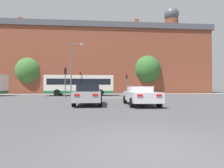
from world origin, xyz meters
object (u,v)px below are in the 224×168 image
car_roadster_right (140,96)px  pedestrian_walking_west (102,89)px  car_saloon_left (89,94)px  pedestrian_walking_east (87,89)px  traffic_light_far_right (127,81)px  street_lamp_junction (73,64)px  pedestrian_waiting (154,89)px  traffic_light_far_left (80,80)px  traffic_light_near_left (65,77)px  bus_crossing_lead (80,85)px

car_roadster_right → pedestrian_walking_west: bearing=95.8°
car_saloon_left → car_roadster_right: (3.73, -0.67, -0.09)m
car_saloon_left → pedestrian_walking_east: size_ratio=2.76×
car_roadster_right → traffic_light_far_right: 21.44m
street_lamp_junction → pedestrian_waiting: size_ratio=4.94×
car_roadster_right → traffic_light_far_left: (-6.39, 21.11, 2.10)m
car_roadster_right → pedestrian_waiting: size_ratio=3.00×
car_roadster_right → pedestrian_waiting: (7.95, 21.32, 0.21)m
car_saloon_left → street_lamp_junction: size_ratio=0.60×
street_lamp_junction → car_saloon_left: bearing=-76.7°
car_roadster_right → pedestrian_walking_east: (-5.20, 21.94, 0.28)m
pedestrian_waiting → traffic_light_near_left: bearing=-57.2°
car_saloon_left → traffic_light_far_right: (6.25, 20.54, 1.79)m
pedestrian_walking_east → bus_crossing_lead: bearing=-41.9°
pedestrian_walking_east → pedestrian_walking_west: bearing=63.5°
bus_crossing_lead → traffic_light_near_left: 5.46m
traffic_light_near_left → street_lamp_junction: street_lamp_junction is taller
car_saloon_left → traffic_light_far_left: bearing=98.4°
pedestrian_walking_west → car_saloon_left: bearing=-54.2°
car_saloon_left → pedestrian_walking_west: size_ratio=2.71×
car_saloon_left → street_lamp_junction: 13.03m
car_saloon_left → bus_crossing_lead: (-2.14, 14.49, 0.90)m
traffic_light_far_left → pedestrian_walking_west: size_ratio=2.44×
car_roadster_right → street_lamp_junction: street_lamp_junction is taller
car_roadster_right → bus_crossing_lead: bearing=111.5°
bus_crossing_lead → traffic_light_near_left: bearing=166.3°
car_roadster_right → bus_crossing_lead: bus_crossing_lead is taller
bus_crossing_lead → pedestrian_walking_west: (3.71, 7.31, -0.69)m
car_roadster_right → traffic_light_far_left: bearing=107.2°
pedestrian_walking_east → traffic_light_near_left: bearing=-45.5°
pedestrian_walking_west → pedestrian_waiting: bearing=33.5°
car_saloon_left → pedestrian_waiting: 23.73m
bus_crossing_lead → street_lamp_junction: size_ratio=1.34×
traffic_light_far_left → pedestrian_walking_east: 2.33m
car_saloon_left → traffic_light_near_left: 10.02m
bus_crossing_lead → traffic_light_near_left: (-1.28, -5.24, 0.87)m
pedestrian_waiting → car_saloon_left: bearing=-33.8°
car_roadster_right → pedestrian_walking_east: size_ratio=2.80×
car_saloon_left → traffic_light_far_left: traffic_light_far_left is taller
traffic_light_near_left → pedestrian_walking_east: bearing=80.8°
traffic_light_near_left → pedestrian_walking_east: size_ratio=2.26×
car_saloon_left → street_lamp_junction: bearing=104.2°
bus_crossing_lead → pedestrian_waiting: bus_crossing_lead is taller
bus_crossing_lead → car_saloon_left: bearing=-171.6°
traffic_light_near_left → traffic_light_far_left: traffic_light_far_left is taller
car_roadster_right → traffic_light_far_left: traffic_light_far_left is taller
car_roadster_right → traffic_light_near_left: traffic_light_near_left is taller
traffic_light_far_left → pedestrian_waiting: 14.46m
car_saloon_left → pedestrian_walking_west: bearing=86.8°
bus_crossing_lead → pedestrian_walking_east: size_ratio=6.17×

